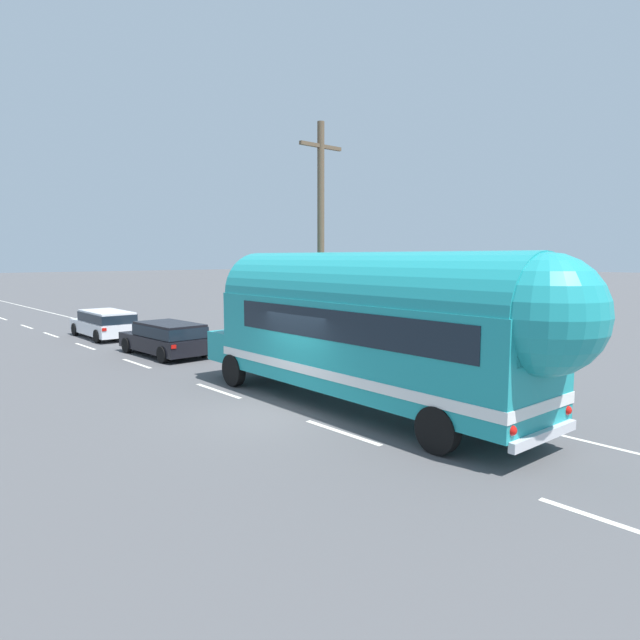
% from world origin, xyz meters
% --- Properties ---
extents(ground_plane, '(300.00, 300.00, 0.00)m').
position_xyz_m(ground_plane, '(0.00, 0.00, 0.00)').
color(ground_plane, '#4C4C4F').
extents(lane_markings, '(3.67, 80.00, 0.01)m').
position_xyz_m(lane_markings, '(2.49, 13.23, 0.00)').
color(lane_markings, silver).
rests_on(lane_markings, ground).
extents(utility_pole, '(1.80, 0.24, 8.50)m').
position_xyz_m(utility_pole, '(4.19, 3.06, 4.42)').
color(utility_pole, brown).
rests_on(utility_pole, ground).
extents(painted_bus, '(2.87, 12.43, 4.12)m').
position_xyz_m(painted_bus, '(1.74, -1.69, 2.30)').
color(painted_bus, teal).
rests_on(painted_bus, ground).
extents(car_lead, '(2.08, 4.60, 1.37)m').
position_xyz_m(car_lead, '(1.65, 9.59, 0.79)').
color(car_lead, black).
rests_on(car_lead, ground).
extents(car_second, '(2.05, 4.78, 1.37)m').
position_xyz_m(car_second, '(1.69, 16.28, 0.80)').
color(car_second, white).
rests_on(car_second, ground).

